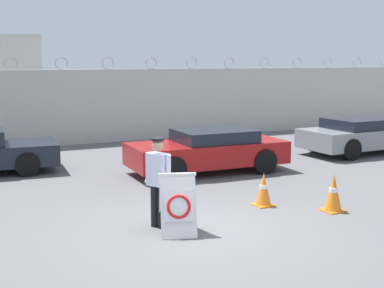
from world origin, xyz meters
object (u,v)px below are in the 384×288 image
barricade_sign (178,204)px  parked_car_far_side (364,135)px  traffic_cone_near (264,189)px  security_guard (158,178)px  traffic_cone_mid (333,193)px  parked_car_rear_sedan (208,150)px

barricade_sign → parked_car_far_side: size_ratio=0.25×
barricade_sign → traffic_cone_near: 2.63m
security_guard → traffic_cone_near: (2.63, 0.41, -0.59)m
traffic_cone_near → barricade_sign: bearing=-159.7°
traffic_cone_mid → parked_car_far_side: bearing=42.2°
parked_car_far_side → parked_car_rear_sedan: bearing=-176.7°
barricade_sign → traffic_cone_near: bearing=38.9°
traffic_cone_near → traffic_cone_mid: bearing=-42.7°
security_guard → parked_car_rear_sedan: security_guard is taller
barricade_sign → security_guard: (-0.18, 0.50, 0.39)m
traffic_cone_near → parked_car_far_side: size_ratio=0.16×
traffic_cone_near → parked_car_far_side: 7.95m
traffic_cone_near → parked_car_rear_sedan: size_ratio=0.16×
traffic_cone_near → traffic_cone_mid: 1.47m
security_guard → parked_car_rear_sedan: (3.16, 4.03, -0.32)m
parked_car_far_side → traffic_cone_mid: bearing=-139.4°
parked_car_rear_sedan → parked_car_far_side: 6.26m
traffic_cone_mid → parked_car_far_side: parked_car_far_side is taller
security_guard → parked_car_far_side: (9.40, 4.56, -0.33)m
security_guard → traffic_cone_mid: bearing=-125.8°
traffic_cone_mid → traffic_cone_near: bearing=137.3°
traffic_cone_near → parked_car_rear_sedan: (0.53, 3.62, 0.27)m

